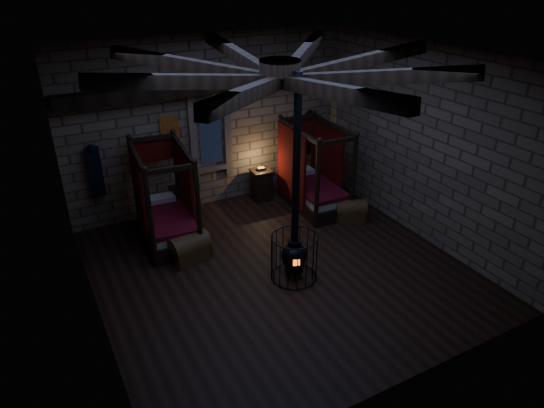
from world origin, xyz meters
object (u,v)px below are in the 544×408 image
trunk_right (350,211)px  stove (294,252)px  bed_left (167,217)px  trunk_left (190,248)px  bed_right (312,187)px

trunk_right → stove: (-2.42, -1.41, 0.35)m
bed_left → trunk_left: size_ratio=2.38×
bed_right → trunk_right: bearing=-66.9°
bed_left → bed_right: bed_left is taller
bed_right → trunk_left: bed_right is taller
bed_left → stove: stove is taller
bed_left → bed_right: (3.74, -0.17, -0.00)m
bed_left → trunk_left: 1.12m
bed_right → trunk_right: 1.20m
bed_left → bed_right: bearing=2.9°
bed_left → trunk_right: 4.33m
trunk_right → trunk_left: bearing=-158.9°
trunk_left → trunk_right: (4.00, -0.19, -0.03)m
stove → trunk_right: bearing=50.8°
bed_right → trunk_left: (-3.61, -0.91, -0.26)m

